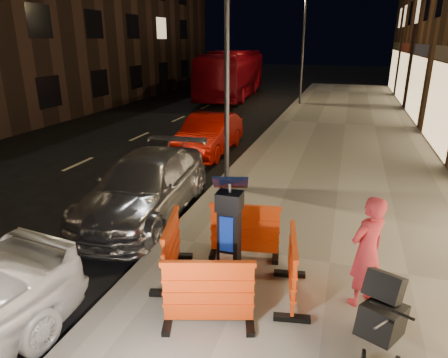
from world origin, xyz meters
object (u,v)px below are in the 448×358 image
(man, at_px, (367,252))
(car_silver, at_px, (147,214))
(barrier_bldgside, at_px, (292,268))
(bus_doubledecker, at_px, (233,97))
(parking_kiosk, at_px, (229,235))
(barrier_front, at_px, (208,294))
(barrier_back, at_px, (245,231))
(stroller, at_px, (383,317))
(barrier_kerbside, at_px, (172,249))
(car_red, at_px, (209,153))

(man, bearing_deg, car_silver, -70.87)
(barrier_bldgside, bearing_deg, bus_doubledecker, 8.27)
(car_silver, bearing_deg, parking_kiosk, -44.92)
(barrier_front, relative_size, bus_doubledecker, 0.11)
(barrier_back, bearing_deg, stroller, -47.13)
(parking_kiosk, distance_m, barrier_kerbside, 1.02)
(barrier_back, distance_m, man, 2.12)
(barrier_kerbside, relative_size, bus_doubledecker, 0.11)
(bus_doubledecker, bearing_deg, man, -73.87)
(barrier_kerbside, xyz_separation_m, barrier_bldgside, (1.90, 0.00, 0.00))
(bus_doubledecker, distance_m, man, 23.10)
(barrier_front, relative_size, barrier_back, 1.00)
(parking_kiosk, bearing_deg, man, -6.94)
(bus_doubledecker, bearing_deg, stroller, -74.19)
(barrier_front, height_order, car_red, barrier_front)
(parking_kiosk, height_order, barrier_bldgside, parking_kiosk)
(bus_doubledecker, bearing_deg, barrier_kerbside, -80.95)
(barrier_front, distance_m, car_silver, 4.26)
(bus_doubledecker, bearing_deg, barrier_back, -77.93)
(man, bearing_deg, stroller, 56.93)
(parking_kiosk, bearing_deg, car_red, 99.48)
(bus_doubledecker, height_order, man, man)
(man, bearing_deg, bus_doubledecker, -114.91)
(parking_kiosk, height_order, car_silver, parking_kiosk)
(parking_kiosk, xyz_separation_m, barrier_bldgside, (0.95, 0.00, -0.38))
(parking_kiosk, relative_size, car_silver, 0.37)
(barrier_back, distance_m, bus_doubledecker, 21.73)
(barrier_front, relative_size, barrier_kerbside, 1.00)
(parking_kiosk, distance_m, stroller, 2.29)
(barrier_back, xyz_separation_m, car_silver, (-2.65, 1.38, -0.63))
(car_red, height_order, man, man)
(parking_kiosk, relative_size, stroller, 1.86)
(car_red, relative_size, man, 2.47)
(barrier_kerbside, bearing_deg, parking_kiosk, -103.96)
(bus_doubledecker, relative_size, stroller, 11.91)
(bus_doubledecker, height_order, stroller, bus_doubledecker)
(parking_kiosk, distance_m, barrier_back, 1.02)
(barrier_back, distance_m, barrier_bldgside, 1.34)
(parking_kiosk, xyz_separation_m, barrier_front, (0.00, -0.95, -0.38))
(car_silver, bearing_deg, barrier_front, -54.65)
(parking_kiosk, xyz_separation_m, man, (1.94, 0.17, -0.04))
(bus_doubledecker, xyz_separation_m, man, (8.16, -21.60, 0.97))
(car_silver, height_order, car_red, same)
(car_silver, distance_m, stroller, 5.71)
(stroller, bearing_deg, barrier_bldgside, 172.81)
(stroller, bearing_deg, barrier_front, -149.72)
(car_silver, bearing_deg, man, -28.79)
(stroller, bearing_deg, barrier_back, 166.23)
(parking_kiosk, xyz_separation_m, barrier_back, (0.00, 0.95, -0.38))
(barrier_back, distance_m, car_silver, 3.05)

